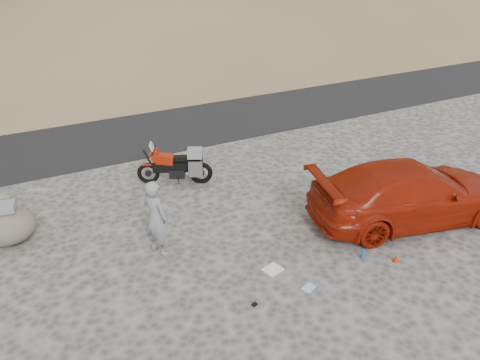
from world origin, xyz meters
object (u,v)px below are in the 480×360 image
at_px(motorcycle, 178,166).
at_px(man, 159,251).
at_px(red_car, 406,218).
at_px(boulder, 6,225).

xyz_separation_m(motorcycle, man, (-1.53, -2.92, -0.55)).
bearing_deg(man, motorcycle, -53.76).
bearing_deg(red_car, motorcycle, 57.95).
relative_size(man, boulder, 1.13).
bearing_deg(man, red_car, -129.27).
bearing_deg(man, boulder, 31.29).
bearing_deg(boulder, red_car, -20.18).
distance_m(man, boulder, 3.63).
bearing_deg(red_car, boulder, 81.23).
xyz_separation_m(man, red_car, (6.11, -1.43, 0.00)).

